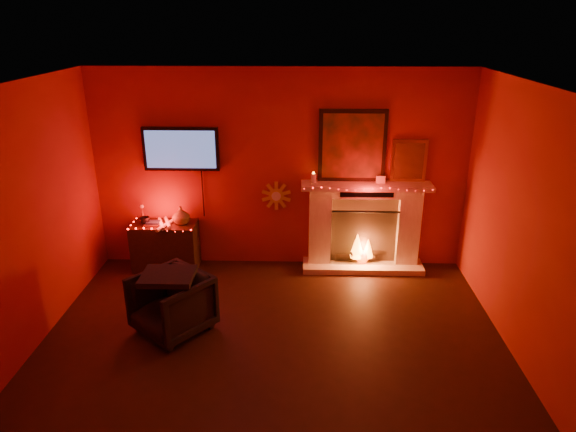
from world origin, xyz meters
The scene contains 6 objects.
room centered at (0.00, 0.00, 1.35)m, with size 5.00×5.00×5.00m.
fireplace centered at (1.14, 2.39, 0.72)m, with size 1.72×0.40×2.18m.
tv centered at (-1.30, 2.45, 1.65)m, with size 1.00×0.07×1.24m.
sunburst_clock centered at (-0.05, 2.48, 1.00)m, with size 0.40×0.03×0.40m.
console_table centered at (-1.56, 2.26, 0.37)m, with size 0.87×0.53×0.91m.
armchair centered at (-1.12, 0.74, 0.34)m, with size 0.72×0.74×0.68m, color black.
Camera 1 is at (0.30, -4.11, 3.28)m, focal length 32.00 mm.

